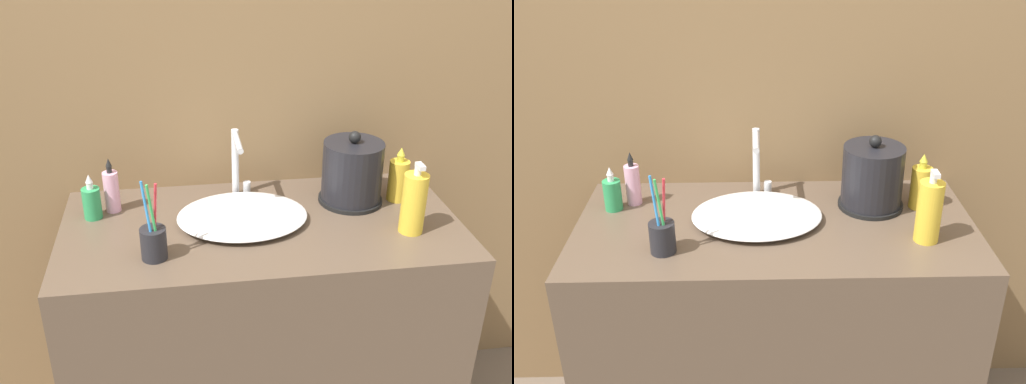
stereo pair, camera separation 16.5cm
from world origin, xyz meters
TOP-DOWN VIEW (x-y plane):
  - wall_back at (0.00, 0.57)m, footprint 6.00×0.04m
  - vanity_counter at (0.00, 0.28)m, footprint 1.13×0.55m
  - sink_basin at (-0.05, 0.29)m, footprint 0.37×0.29m
  - faucet at (-0.05, 0.45)m, footprint 0.06×0.16m
  - electric_kettle at (0.29, 0.38)m, footprint 0.19×0.19m
  - toothbrush_cup at (-0.30, 0.13)m, footprint 0.07×0.07m
  - lotion_bottle at (0.40, 0.18)m, footprint 0.07×0.07m
  - shampoo_bottle at (0.43, 0.37)m, footprint 0.06×0.06m
  - mouthwash_bottle at (-0.47, 0.38)m, footprint 0.05×0.05m
  - hand_cream_bottle at (-0.42, 0.41)m, footprint 0.04×0.04m

SIDE VIEW (x-z plane):
  - vanity_counter at x=0.00m, z-range 0.00..0.82m
  - sink_basin at x=-0.05m, z-range 0.82..0.85m
  - toothbrush_cup at x=-0.30m, z-range 0.75..0.97m
  - mouthwash_bottle at x=-0.47m, z-range 0.80..0.93m
  - hand_cream_bottle at x=-0.42m, z-range 0.80..0.96m
  - shampoo_bottle at x=0.43m, z-range 0.80..0.97m
  - lotion_bottle at x=0.40m, z-range 0.80..1.01m
  - electric_kettle at x=0.29m, z-range 0.79..1.02m
  - faucet at x=-0.05m, z-range 0.83..1.04m
  - wall_back at x=0.00m, z-range 0.00..2.60m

